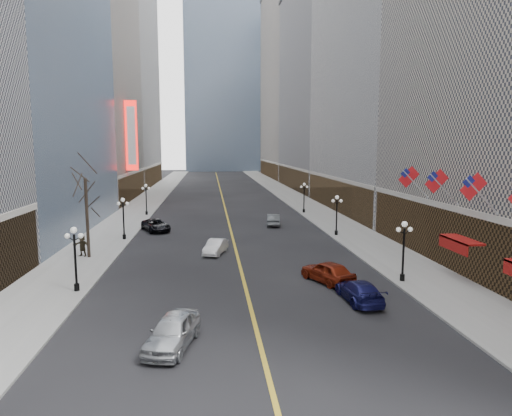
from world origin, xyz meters
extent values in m
cube|color=gray|center=(14.00, 70.00, 0.07)|extent=(6.00, 230.00, 0.15)
cube|color=gray|center=(-14.00, 70.00, 0.07)|extent=(6.00, 230.00, 0.15)
cube|color=gold|center=(0.00, 80.00, 0.01)|extent=(0.25, 200.00, 0.02)
cube|color=#46392F|center=(18.40, 29.00, 2.60)|extent=(2.80, 41.00, 5.00)
cube|color=#46392F|center=(18.40, 68.00, 2.60)|extent=(2.80, 35.00, 5.00)
cube|color=gray|center=(30.00, 106.00, 24.00)|extent=(26.00, 40.00, 48.00)
cube|color=#46392F|center=(18.40, 106.00, 2.60)|extent=(2.80, 39.00, 5.00)
cube|color=#ADA18F|center=(30.00, 149.00, 31.00)|extent=(26.00, 46.00, 62.00)
cube|color=#46392F|center=(18.40, 149.00, 2.60)|extent=(2.80, 45.00, 5.00)
cube|color=#ADA18F|center=(-30.00, 87.00, 25.00)|extent=(26.00, 30.00, 50.00)
cube|color=#46392F|center=(-18.40, 87.00, 2.60)|extent=(2.80, 29.00, 5.00)
cube|color=beige|center=(-30.00, 121.00, 36.00)|extent=(26.00, 38.00, 72.00)
cube|color=#46392F|center=(-18.40, 121.00, 2.60)|extent=(2.80, 37.00, 5.00)
cylinder|color=black|center=(11.80, 30.00, 0.40)|extent=(0.36, 0.36, 0.50)
cylinder|color=black|center=(11.80, 30.00, 2.15)|extent=(0.16, 0.16, 4.00)
sphere|color=white|center=(11.80, 30.00, 4.45)|extent=(0.44, 0.44, 0.44)
sphere|color=white|center=(11.35, 30.00, 4.05)|extent=(0.36, 0.36, 0.36)
sphere|color=white|center=(12.25, 30.00, 4.05)|extent=(0.36, 0.36, 0.36)
cylinder|color=black|center=(11.80, 48.00, 0.40)|extent=(0.36, 0.36, 0.50)
cylinder|color=black|center=(11.80, 48.00, 2.15)|extent=(0.16, 0.16, 4.00)
sphere|color=white|center=(11.80, 48.00, 4.45)|extent=(0.44, 0.44, 0.44)
sphere|color=white|center=(11.35, 48.00, 4.05)|extent=(0.36, 0.36, 0.36)
sphere|color=white|center=(12.25, 48.00, 4.05)|extent=(0.36, 0.36, 0.36)
cylinder|color=black|center=(11.80, 66.00, 0.40)|extent=(0.36, 0.36, 0.50)
cylinder|color=black|center=(11.80, 66.00, 2.15)|extent=(0.16, 0.16, 4.00)
sphere|color=white|center=(11.80, 66.00, 4.45)|extent=(0.44, 0.44, 0.44)
sphere|color=white|center=(11.35, 66.00, 4.05)|extent=(0.36, 0.36, 0.36)
sphere|color=white|center=(12.25, 66.00, 4.05)|extent=(0.36, 0.36, 0.36)
cylinder|color=black|center=(-11.80, 30.00, 0.40)|extent=(0.36, 0.36, 0.50)
cylinder|color=black|center=(-11.80, 30.00, 2.15)|extent=(0.16, 0.16, 4.00)
sphere|color=white|center=(-11.80, 30.00, 4.45)|extent=(0.44, 0.44, 0.44)
sphere|color=white|center=(-12.25, 30.00, 4.05)|extent=(0.36, 0.36, 0.36)
sphere|color=white|center=(-11.35, 30.00, 4.05)|extent=(0.36, 0.36, 0.36)
cylinder|color=black|center=(-11.80, 48.00, 0.40)|extent=(0.36, 0.36, 0.50)
cylinder|color=black|center=(-11.80, 48.00, 2.15)|extent=(0.16, 0.16, 4.00)
sphere|color=white|center=(-11.80, 48.00, 4.45)|extent=(0.44, 0.44, 0.44)
sphere|color=white|center=(-12.25, 48.00, 4.05)|extent=(0.36, 0.36, 0.36)
sphere|color=white|center=(-11.35, 48.00, 4.05)|extent=(0.36, 0.36, 0.36)
cylinder|color=black|center=(-11.80, 66.00, 0.40)|extent=(0.36, 0.36, 0.50)
cylinder|color=black|center=(-11.80, 66.00, 2.15)|extent=(0.16, 0.16, 4.00)
sphere|color=white|center=(-11.80, 66.00, 4.45)|extent=(0.44, 0.44, 0.44)
sphere|color=white|center=(-12.25, 66.00, 4.05)|extent=(0.36, 0.36, 0.36)
sphere|color=white|center=(-11.35, 66.00, 4.05)|extent=(0.36, 0.36, 0.36)
cylinder|color=#B2B2B7|center=(15.80, 27.00, 6.80)|extent=(2.49, 0.12, 2.49)
cube|color=red|center=(15.15, 27.00, 7.45)|extent=(1.94, 0.04, 1.94)
cube|color=navy|center=(14.80, 27.00, 7.80)|extent=(0.88, 0.06, 0.88)
cylinder|color=#B2B2B7|center=(15.80, 32.00, 6.80)|extent=(2.49, 0.12, 2.49)
cube|color=red|center=(15.15, 32.00, 7.45)|extent=(1.94, 0.04, 1.94)
cube|color=navy|center=(14.80, 32.00, 7.80)|extent=(0.88, 0.06, 0.88)
cylinder|color=#B2B2B7|center=(15.80, 37.00, 6.80)|extent=(2.49, 0.12, 2.49)
cube|color=red|center=(15.15, 37.00, 7.45)|extent=(1.94, 0.04, 1.94)
cube|color=navy|center=(14.80, 37.00, 7.80)|extent=(0.88, 0.06, 0.88)
cube|color=maroon|center=(16.30, 30.00, 3.20)|extent=(1.40, 4.00, 0.15)
cube|color=maroon|center=(15.65, 30.00, 2.80)|extent=(0.10, 4.00, 0.90)
cube|color=red|center=(-15.90, 80.00, 12.00)|extent=(2.00, 0.50, 12.00)
cube|color=white|center=(-15.85, 80.00, 12.00)|extent=(1.40, 0.55, 10.00)
cylinder|color=#2D231C|center=(-13.50, 40.00, 3.75)|extent=(0.28, 0.28, 7.20)
imported|color=#B3B7BB|center=(-4.45, 20.54, 0.83)|extent=(3.13, 5.20, 1.66)
imported|color=silver|center=(-2.00, 40.73, 0.68)|extent=(2.59, 4.37, 1.36)
imported|color=black|center=(-9.00, 53.21, 0.73)|extent=(4.31, 5.79, 1.46)
imported|color=#14144B|center=(7.21, 26.23, 0.72)|extent=(2.27, 5.04, 1.43)
imported|color=maroon|center=(6.25, 30.66, 0.82)|extent=(3.77, 5.21, 1.65)
imported|color=#4E5356|center=(5.66, 55.77, 0.75)|extent=(2.18, 4.70, 1.49)
imported|color=#2F281A|center=(-14.18, 40.49, 1.12)|extent=(1.87, 1.12, 1.95)
camera|label=1|loc=(-2.48, -1.85, 10.13)|focal=32.00mm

